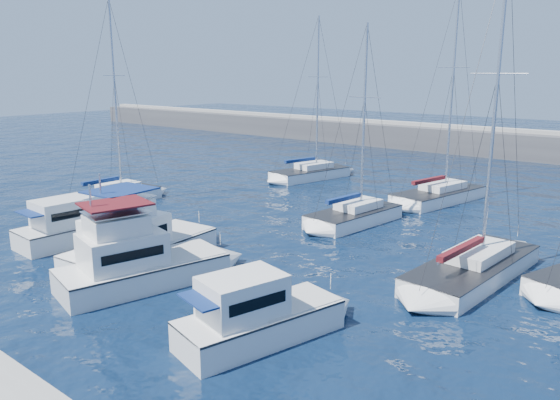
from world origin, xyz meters
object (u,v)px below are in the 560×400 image
Objects in this scene: motor_yacht_port_inner at (136,244)px; motor_yacht_stbd_outer at (255,318)px; sailboat_mid_a at (115,196)px; motor_yacht_stbd_inner at (136,264)px; motor_yacht_port_outer at (76,227)px; sailboat_mid_c at (354,216)px; sailboat_mid_d at (474,268)px; sailboat_back_a at (310,173)px; sailboat_back_b at (439,195)px.

motor_yacht_port_inner is 11.06m from motor_yacht_stbd_outer.
motor_yacht_stbd_inner is at bearing -31.73° from sailboat_mid_a.
motor_yacht_port_outer and motor_yacht_stbd_outer have the same top height.
motor_yacht_stbd_outer is (16.97, -2.53, -0.00)m from motor_yacht_port_outer.
sailboat_mid_c reaches higher than motor_yacht_stbd_outer.
motor_yacht_port_inner is at bearing -143.30° from sailboat_mid_d.
sailboat_back_a is (-0.79, 25.43, -0.41)m from motor_yacht_port_outer.
motor_yacht_port_outer is at bearing -151.75° from sailboat_mid_d.
motor_yacht_port_outer is 23.11m from sailboat_mid_d.
sailboat_back_b is at bearing 123.49° from sailboat_mid_d.
motor_yacht_port_outer is at bearing -178.96° from motor_yacht_stbd_inner.
sailboat_mid_a is (-13.09, 7.56, -0.58)m from motor_yacht_port_inner.
sailboat_mid_d reaches higher than motor_yacht_port_inner.
motor_yacht_stbd_inner is 0.62× the size of sailboat_mid_c.
sailboat_mid_a is 19.22m from sailboat_mid_c.
motor_yacht_stbd_outer is 17.90m from sailboat_mid_c.
motor_yacht_port_inner and motor_yacht_stbd_inner have the same top height.
motor_yacht_stbd_inner is at bearing -87.34° from sailboat_back_b.
sailboat_back_b is (-4.08, 26.65, -0.40)m from motor_yacht_stbd_outer.
motor_yacht_stbd_inner is 1.21× the size of motor_yacht_stbd_outer.
motor_yacht_stbd_outer is 0.45× the size of sailboat_back_a.
sailboat_back_a is at bearing 100.32° from motor_yacht_port_inner.
sailboat_back_b is (-8.23, 14.74, 0.02)m from sailboat_mid_d.
motor_yacht_stbd_inner is at bearing -57.84° from sailboat_back_a.
sailboat_mid_c is at bearing 158.03° from sailboat_mid_d.
sailboat_mid_d is (12.32, 11.41, -0.61)m from motor_yacht_stbd_inner.
motor_yacht_port_outer is at bearing -47.78° from sailboat_mid_a.
sailboat_mid_d is at bearing -19.36° from sailboat_mid_c.
motor_yacht_stbd_inner is at bearing -9.95° from motor_yacht_port_outer.
sailboat_mid_c is 16.20m from sailboat_back_a.
motor_yacht_port_outer is 9.04m from motor_yacht_stbd_inner.
sailboat_mid_d reaches higher than sailboat_back_a.
motor_yacht_port_inner is at bearing -61.81° from sailboat_back_a.
sailboat_mid_a is at bearing -152.06° from sailboat_mid_c.
motor_yacht_stbd_inner is 0.55× the size of sailboat_back_a.
motor_yacht_stbd_outer is 0.42× the size of sailboat_back_b.
sailboat_back_b is at bearing 112.98° from motor_yacht_stbd_outer.
motor_yacht_stbd_outer is 26.96m from sailboat_back_b.
sailboat_mid_c is at bearing -30.22° from sailboat_back_a.
motor_yacht_stbd_inner is 16.80m from sailboat_mid_d.
sailboat_back_b is at bearing 86.14° from sailboat_mid_c.
sailboat_mid_d is (4.15, 11.90, -0.42)m from motor_yacht_stbd_outer.
sailboat_back_b reaches higher than sailboat_back_a.
sailboat_back_a is at bearing 136.70° from motor_yacht_stbd_outer.
sailboat_back_a reaches higher than sailboat_mid_c.
sailboat_mid_a reaches higher than motor_yacht_stbd_outer.
motor_yacht_stbd_inner is 0.53× the size of sailboat_mid_a.
sailboat_mid_d is (14.94, 9.47, -0.61)m from motor_yacht_port_inner.
motor_yacht_stbd_inner reaches higher than motor_yacht_stbd_outer.
sailboat_mid_d is (28.03, 1.91, -0.03)m from sailboat_mid_a.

